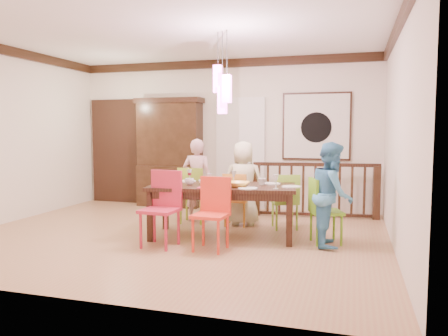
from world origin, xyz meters
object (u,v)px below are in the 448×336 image
(chair_far_left, at_px, (193,191))
(person_far_left, at_px, (197,180))
(person_end_right, at_px, (332,194))
(china_hutch, at_px, (170,152))
(chair_end_right, at_px, (326,206))
(balustrade, at_px, (315,189))
(dining_table, at_px, (222,191))
(person_far_mid, at_px, (243,183))

(chair_far_left, distance_m, person_far_left, 0.20)
(person_far_left, distance_m, person_end_right, 2.43)
(person_end_right, bearing_deg, china_hutch, 50.48)
(chair_far_left, bearing_deg, china_hutch, -58.19)
(chair_far_left, distance_m, china_hutch, 1.81)
(chair_end_right, relative_size, china_hutch, 0.41)
(china_hutch, relative_size, balustrade, 0.99)
(dining_table, distance_m, chair_end_right, 1.46)
(chair_end_right, xyz_separation_m, balustrade, (-0.30, 1.77, -0.01))
(chair_end_right, bearing_deg, china_hutch, 36.83)
(dining_table, distance_m, china_hutch, 2.83)
(person_far_left, height_order, person_far_mid, person_far_left)
(chair_far_left, xyz_separation_m, person_end_right, (2.26, -0.83, 0.16))
(dining_table, xyz_separation_m, person_end_right, (1.52, -0.04, 0.03))
(balustrade, relative_size, person_far_mid, 1.61)
(dining_table, bearing_deg, person_far_mid, 75.38)
(china_hutch, bearing_deg, balustrade, -6.78)
(china_hutch, distance_m, person_far_left, 1.69)
(china_hutch, height_order, person_end_right, china_hutch)
(chair_end_right, relative_size, balustrade, 0.40)
(person_far_mid, bearing_deg, dining_table, 77.01)
(chair_far_left, height_order, chair_end_right, chair_far_left)
(balustrade, bearing_deg, chair_far_left, -157.46)
(person_end_right, bearing_deg, person_far_left, 61.57)
(person_far_left, bearing_deg, person_end_right, 155.40)
(person_far_left, height_order, person_end_right, person_far_left)
(china_hutch, bearing_deg, person_far_left, -50.46)
(chair_end_right, distance_m, person_far_left, 2.33)
(person_far_mid, relative_size, person_end_right, 0.99)
(chair_end_right, height_order, person_far_left, person_far_left)
(chair_end_right, distance_m, balustrade, 1.79)
(dining_table, relative_size, china_hutch, 1.00)
(dining_table, bearing_deg, balustrade, 49.29)
(china_hutch, distance_m, balustrade, 2.99)
(china_hutch, relative_size, person_end_right, 1.57)
(person_end_right, bearing_deg, balustrade, 5.72)
(person_far_mid, xyz_separation_m, person_end_right, (1.43, -0.91, 0.01))
(person_far_left, xyz_separation_m, person_end_right, (2.24, -0.94, -0.01))
(china_hutch, xyz_separation_m, person_end_right, (3.28, -2.22, -0.40))
(person_far_mid, bearing_deg, chair_far_left, -2.03)
(chair_far_left, distance_m, person_far_mid, 0.85)
(person_end_right, bearing_deg, chair_far_left, 64.24)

